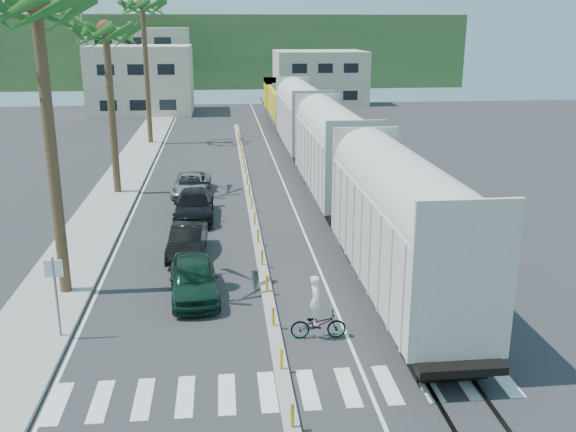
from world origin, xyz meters
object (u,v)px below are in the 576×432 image
object	(u,v)px
car_lead	(194,278)
car_second	(187,241)
street_sign	(55,286)
cyclist	(318,318)

from	to	relation	value
car_lead	car_second	distance (m)	4.90
street_sign	car_second	bearing A→B (deg)	63.84
cyclist	car_second	bearing A→B (deg)	30.69
car_second	car_lead	bearing A→B (deg)	-79.61
street_sign	car_lead	size ratio (longest dim) A/B	0.64
street_sign	car_second	size ratio (longest dim) A/B	0.69
car_lead	cyclist	distance (m)	5.87
car_lead	car_second	size ratio (longest dim) A/B	1.08
street_sign	car_lead	bearing A→B (deg)	35.68
car_lead	cyclist	world-z (taller)	cyclist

